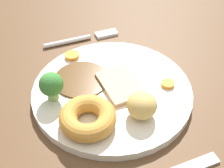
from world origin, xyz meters
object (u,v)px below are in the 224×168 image
Objects in this scene: yorkshire_pudding at (88,118)px; roast_potato_left at (140,106)px; dinner_plate at (112,92)px; broccoli_floret at (51,85)px; meat_slice_main at (120,85)px; carrot_coin_back at (168,84)px; carrot_coin_front at (72,56)px; fork at (84,38)px.

roast_potato_left is at bearing 76.59° from yorkshire_pudding.
dinner_plate is 10.10cm from broccoli_floret.
broccoli_floret is at bearing -102.15° from meat_slice_main.
yorkshire_pudding reaches higher than dinner_plate.
roast_potato_left is (1.79, 7.49, 0.67)cm from yorkshire_pudding.
yorkshire_pudding is at bearing -57.31° from meat_slice_main.
dinner_plate is at bearing -111.91° from carrot_coin_back.
meat_slice_main is 9.28cm from yorkshire_pudding.
yorkshire_pudding is at bearing -50.86° from dinner_plate.
carrot_coin_front is 18.15cm from carrot_coin_back.
meat_slice_main is 11.65cm from carrot_coin_front.
broccoli_floret reaches higher than carrot_coin_front.
dinner_plate is at bearing -98.84° from meat_slice_main.
fork is (-20.18, -6.72, -1.32)cm from carrot_coin_back.
yorkshire_pudding is 3.20× the size of carrot_coin_front.
roast_potato_left is 8.44cm from carrot_coin_back.
yorkshire_pudding is at bearing -83.30° from carrot_coin_back.
meat_slice_main is at bearing 122.69° from yorkshire_pudding.
dinner_plate is 5.37× the size of broccoli_floret.
meat_slice_main is at bearing -114.21° from carrot_coin_back.
carrot_coin_back is at bearing 115.39° from roast_potato_left.
meat_slice_main is 0.53× the size of fork.
carrot_coin_front is at bearing 167.51° from yorkshire_pudding.
broccoli_floret is (-2.07, -9.25, 3.49)cm from dinner_plate.
broccoli_floret reaches higher than fork.
roast_potato_left is 2.07× the size of carrot_coin_back.
carrot_coin_back is 21.31cm from fork.
roast_potato_left is at bearing 12.75° from carrot_coin_front.
roast_potato_left is 1.76× the size of carrot_coin_front.
roast_potato_left is 23.92cm from fork.
broccoli_floret is 18.77cm from fork.
dinner_plate is at bearing -90.99° from fork.
broccoli_floret reaches higher than roast_potato_left.
meat_slice_main is 3.12× the size of carrot_coin_front.
dinner_plate is 11.79× the size of carrot_coin_back.
roast_potato_left reaches higher than dinner_plate.
roast_potato_left is at bearing -86.48° from fork.
carrot_coin_front is at bearing -164.81° from dinner_plate.
broccoli_floret reaches higher than carrot_coin_back.
carrot_coin_back is at bearing 68.09° from dinner_plate.
carrot_coin_front reaches higher than fork.
broccoli_floret is at bearing -102.64° from dinner_plate.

